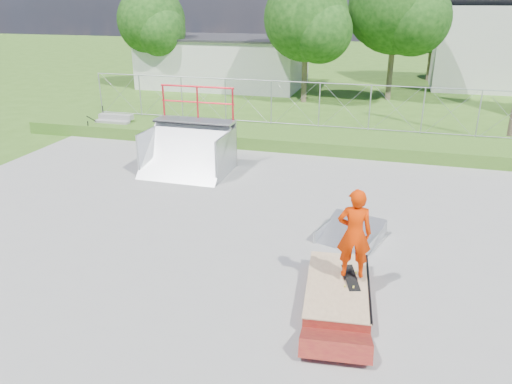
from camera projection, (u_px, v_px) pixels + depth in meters
ground at (244, 257)px, 11.21m from camera, size 120.00×120.00×0.00m
concrete_pad at (244, 257)px, 11.20m from camera, size 20.00×16.00×0.04m
grass_berm at (314, 139)px, 19.64m from camera, size 24.00×3.00×0.50m
grind_box at (337, 291)px, 9.59m from camera, size 1.42×2.54×0.36m
quarter_pipe at (186, 134)px, 16.06m from camera, size 2.73×2.32×2.71m
flat_bank_ramp at (350, 233)px, 11.93m from camera, size 1.67×1.73×0.41m
skateboard at (351, 278)px, 9.61m from camera, size 0.45×0.82×0.13m
skater at (354, 237)px, 9.29m from camera, size 0.70×0.51×1.77m
concrete_stairs at (111, 126)px, 21.00m from camera, size 1.50×1.60×0.80m
chain_link_fence at (319, 105)px, 20.11m from camera, size 20.00×0.06×1.80m
utility_building_flat at (225, 62)px, 32.40m from camera, size 10.00×6.00×3.00m
gable_house at (504, 25)px, 30.86m from camera, size 8.40×6.08×8.94m
tree_left_near at (310, 22)px, 26.10m from camera, size 4.76×4.48×6.65m
tree_center at (402, 9)px, 26.51m from camera, size 5.44×5.12×7.60m
tree_left_far at (154, 24)px, 30.53m from camera, size 4.42×4.16×6.18m
tree_back_mid at (438, 26)px, 33.55m from camera, size 4.08×3.84×5.70m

